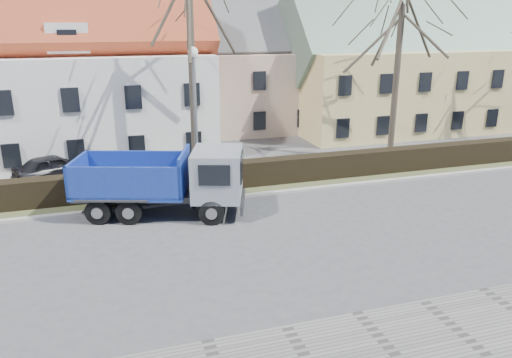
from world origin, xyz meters
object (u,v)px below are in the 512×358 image
object	(u,v)px
dump_truck	(154,181)
parked_car_a	(54,167)
cart_frame	(193,202)
streetlight	(195,118)

from	to	relation	value
dump_truck	parked_car_a	world-z (taller)	dump_truck
dump_truck	cart_frame	bearing A→B (deg)	23.77
streetlight	parked_car_a	world-z (taller)	streetlight
cart_frame	streetlight	bearing A→B (deg)	74.98
dump_truck	cart_frame	distance (m)	2.06
streetlight	cart_frame	size ratio (longest dim) A/B	10.06
dump_truck	cart_frame	world-z (taller)	dump_truck
streetlight	parked_car_a	distance (m)	8.27
streetlight	parked_car_a	size ratio (longest dim) A/B	1.71
streetlight	cart_frame	xyz separation A→B (m)	(-0.85, -3.17, -3.20)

